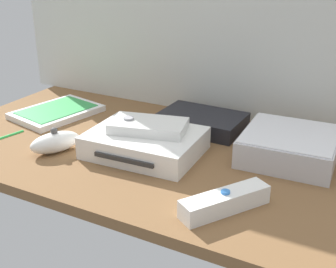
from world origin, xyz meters
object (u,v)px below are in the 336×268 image
Objects in this scene: network_router at (202,121)px; game_case at (57,112)px; remote_classic_pad at (148,126)px; game_console at (145,143)px; remote_wand at (225,202)px; mini_computer at (289,146)px; remote_nunchuk at (55,142)px; stylus_pen at (4,136)px.

game_case is at bearing -164.85° from network_router.
game_case is 35.00cm from network_router.
network_router is at bearing 26.05° from game_case.
game_console is at bearing -116.73° from remote_classic_pad.
remote_wand is 0.91× the size of remote_classic_pad.
remote_wand reaches higher than game_case.
remote_classic_pad reaches higher than mini_computer.
remote_nunchuk is 18.52cm from remote_classic_pad.
game_console is at bearing 13.94° from stylus_pen.
remote_nunchuk reaches higher than network_router.
remote_classic_pad reaches higher than game_case.
stylus_pen is (-55.31, -18.19, -2.29)cm from mini_computer.
remote_classic_pad is (-24.98, -9.75, 2.77)cm from mini_computer.
mini_computer is 0.98× the size of network_router.
remote_classic_pad is at bearing 74.29° from game_console.
game_case is at bearing 161.42° from game_console.
network_router is 2.03× the size of stylus_pen.
network_router is at bearing 163.75° from mini_computer.
game_console is 27.39cm from mini_computer.
stylus_pen is (-30.34, -8.44, -5.06)cm from remote_classic_pad.
game_console is at bearing -3.67° from game_case.
remote_classic_pad is (16.04, 8.63, 3.37)cm from remote_nunchuk.
remote_classic_pad is 1.77× the size of stylus_pen.
stylus_pen is at bearing -154.17° from remote_nunchuk.
game_console is 17.57cm from remote_nunchuk.
game_console is 24.21cm from remote_wand.
remote_nunchuk is at bearing -37.41° from game_case.
remote_classic_pad is (0.22, 0.97, 3.21)cm from game_console.
remote_classic_pad is 31.89cm from stylus_pen.
remote_wand reaches higher than stylus_pen.
remote_wand is at bearing -32.02° from game_console.
game_case is 2.38× the size of stylus_pen.
network_router is at bearing 34.99° from stylus_pen.
remote_nunchuk is (-41.01, -18.37, -0.60)cm from mini_computer.
mini_computer reaches higher than stylus_pen.
game_case is at bearing 87.60° from stylus_pen.
mini_computer reaches higher than remote_nunchuk.
remote_nunchuk reaches higher than remote_wand.
remote_classic_pad reaches higher than network_router.
remote_wand is 1.32× the size of remote_nunchuk.
stylus_pen is at bearing -80.36° from game_case.
mini_computer is at bearing 14.59° from game_case.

